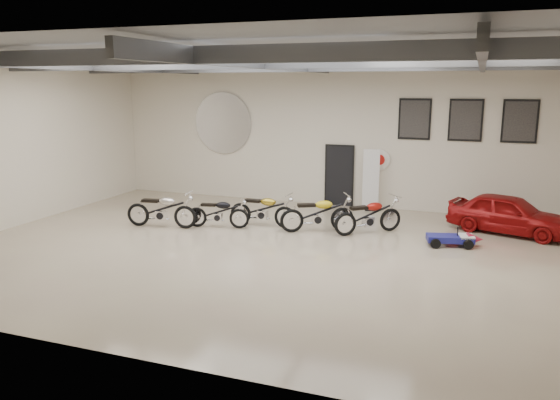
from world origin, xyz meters
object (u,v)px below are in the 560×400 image
(banner_stand, at_px, (371,181))
(motorcycle_yellow, at_px, (317,213))
(go_kart, at_px, (455,236))
(motorcycle_gold, at_px, (263,209))
(motorcycle_silver, at_px, (161,209))
(motorcycle_black, at_px, (218,212))
(motorcycle_red, at_px, (368,215))
(vintage_car, at_px, (509,214))

(banner_stand, xyz_separation_m, motorcycle_yellow, (-0.94, -3.23, -0.45))
(go_kart, bearing_deg, motorcycle_gold, 164.63)
(motorcycle_silver, height_order, go_kart, motorcycle_silver)
(motorcycle_black, distance_m, motorcycle_red, 4.45)
(go_kart, bearing_deg, motorcycle_silver, 173.08)
(motorcycle_silver, bearing_deg, motorcycle_black, 10.29)
(motorcycle_yellow, bearing_deg, motorcycle_black, 163.27)
(motorcycle_black, xyz_separation_m, go_kart, (6.78, 0.44, -0.22))
(banner_stand, xyz_separation_m, go_kart, (2.93, -3.39, -0.74))
(motorcycle_black, xyz_separation_m, vintage_car, (8.15, 2.33, 0.09))
(motorcycle_gold, distance_m, motorcycle_red, 3.18)
(motorcycle_black, distance_m, motorcycle_gold, 1.35)
(motorcycle_silver, xyz_separation_m, motorcycle_gold, (2.81, 1.15, -0.03))
(go_kart, bearing_deg, motorcycle_yellow, 164.08)
(motorcycle_red, bearing_deg, vintage_car, -20.06)
(banner_stand, distance_m, motorcycle_yellow, 3.40)
(go_kart, bearing_deg, vintage_car, 40.48)
(motorcycle_black, relative_size, motorcycle_red, 0.89)
(motorcycle_gold, relative_size, go_kart, 1.39)
(motorcycle_red, bearing_deg, go_kart, -51.38)
(motorcycle_gold, bearing_deg, motorcycle_yellow, -0.76)
(motorcycle_silver, distance_m, motorcycle_red, 6.15)
(banner_stand, height_order, motorcycle_gold, banner_stand)
(banner_stand, relative_size, motorcycle_silver, 0.94)
(banner_stand, bearing_deg, motorcycle_silver, -154.48)
(motorcycle_silver, relative_size, motorcycle_yellow, 1.01)
(motorcycle_silver, distance_m, motorcycle_black, 1.71)
(banner_stand, distance_m, vintage_car, 4.57)
(motorcycle_black, height_order, motorcycle_red, motorcycle_red)
(motorcycle_black, relative_size, motorcycle_yellow, 0.87)
(motorcycle_silver, xyz_separation_m, go_kart, (8.40, 0.98, -0.29))
(motorcycle_yellow, bearing_deg, vintage_car, -10.08)
(banner_stand, relative_size, vintage_car, 0.60)
(motorcycle_gold, bearing_deg, motorcycle_red, 4.74)
(motorcycle_gold, bearing_deg, motorcycle_black, -152.80)
(motorcycle_silver, bearing_deg, motorcycle_gold, 14.31)
(motorcycle_gold, relative_size, motorcycle_red, 0.98)
(motorcycle_silver, relative_size, motorcycle_black, 1.16)
(motorcycle_gold, relative_size, vintage_car, 0.61)
(motorcycle_yellow, height_order, vintage_car, vintage_car)
(banner_stand, xyz_separation_m, motorcycle_black, (-3.86, -3.83, -0.52))
(motorcycle_red, bearing_deg, motorcycle_gold, 144.07)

